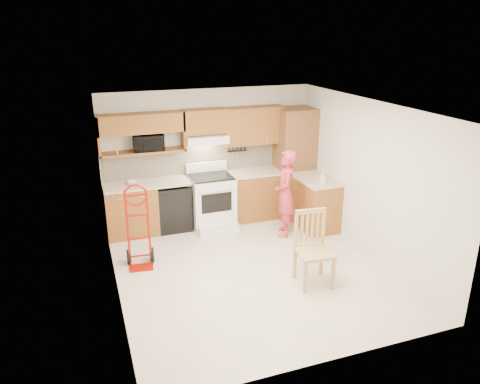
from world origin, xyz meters
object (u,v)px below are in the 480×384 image
dining_chair (315,250)px  microwave (148,142)px  range (212,197)px  person (285,194)px  hand_truck (138,230)px

dining_chair → microwave: bearing=129.6°
range → person: size_ratio=0.74×
person → hand_truck: bearing=-62.4°
range → person: 1.38m
hand_truck → dining_chair: size_ratio=1.12×
hand_truck → dining_chair: bearing=-25.1°
range → hand_truck: bearing=-143.8°
person → hand_truck: 2.64m
microwave → hand_truck: bearing=-104.5°
range → dining_chair: 2.61m
microwave → person: bearing=-23.5°
hand_truck → dining_chair: (2.29, -1.39, -0.06)m
hand_truck → dining_chair: 2.68m
microwave → person: (2.18, -1.09, -0.86)m
range → dining_chair: (0.78, -2.49, -0.03)m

